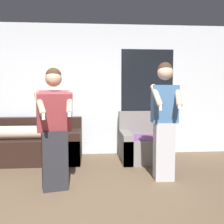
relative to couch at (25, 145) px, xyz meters
name	(u,v)px	position (x,y,z in m)	size (l,w,h in m)	color
ground_plane	(77,219)	(1.11, -2.33, -0.31)	(14.00, 14.00, 0.00)	brown
wall_back	(85,90)	(1.13, 0.48, 1.04)	(6.93, 0.07, 2.70)	silver
couch	(25,145)	(0.00, 0.00, 0.00)	(2.14, 0.88, 0.81)	black
armchair	(143,144)	(2.27, -0.06, -0.01)	(0.88, 0.90, 0.92)	slate
person_left	(54,130)	(0.77, -1.48, 0.52)	(0.52, 0.58, 1.66)	#28282D
person_right	(164,119)	(2.36, -1.20, 0.62)	(0.45, 0.46, 1.77)	#B2B2B7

